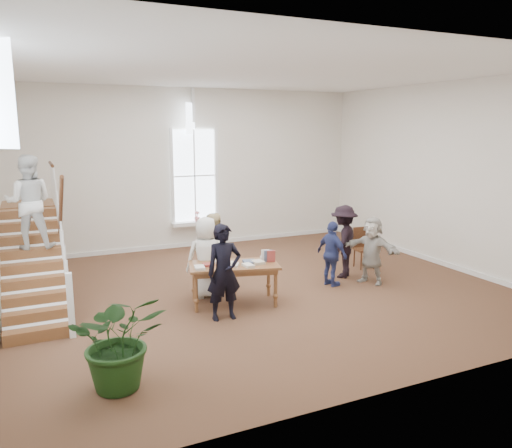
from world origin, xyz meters
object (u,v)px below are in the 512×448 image
library_table (234,268)px  person_yellow (212,251)px  police_officer (224,272)px  side_chair (363,245)px  woman_cluster_a (332,254)px  floor_plant (120,340)px  woman_cluster_b (343,241)px  woman_cluster_c (372,250)px  elderly_woman (206,257)px

library_table → person_yellow: 1.11m
police_officer → side_chair: size_ratio=1.75×
woman_cluster_a → floor_plant: (-4.93, -2.55, -0.04)m
woman_cluster_b → woman_cluster_c: woman_cluster_b is taller
police_officer → woman_cluster_c: bearing=12.3°
woman_cluster_c → side_chair: woman_cluster_c is taller
police_officer → floor_plant: size_ratio=1.29×
woman_cluster_a → woman_cluster_c: size_ratio=0.95×
police_officer → woman_cluster_c: police_officer is taller
person_yellow → floor_plant: 4.29m
library_table → woman_cluster_b: bearing=26.3°
elderly_woman → police_officer: bearing=93.5°
police_officer → woman_cluster_a: police_officer is taller
library_table → person_yellow: (-0.05, 1.10, 0.10)m
police_officer → woman_cluster_a: 2.94m
person_yellow → woman_cluster_b: woman_cluster_b is taller
police_officer → floor_plant: (-2.12, -1.72, -0.20)m
elderly_woman → floor_plant: bearing=61.3°
police_officer → floor_plant: 2.73m
woman_cluster_c → person_yellow: bearing=-136.0°
library_table → woman_cluster_b: 3.04m
woman_cluster_a → woman_cluster_b: woman_cluster_b is taller
elderly_woman → side_chair: size_ratio=1.67×
library_table → side_chair: 4.05m
side_chair → police_officer: bearing=-150.5°
floor_plant → woman_cluster_b: bearing=28.4°
police_officer → woman_cluster_b: police_officer is taller
police_officer → woman_cluster_b: size_ratio=1.04×
woman_cluster_a → side_chair: size_ratio=1.43×
person_yellow → side_chair: bearing=163.2°
library_table → woman_cluster_c: (3.27, -0.01, 0.03)m
elderly_woman → woman_cluster_c: 3.67m
police_officer → elderly_woman: (0.10, 1.25, -0.04)m
woman_cluster_c → police_officer: bearing=-107.7°
library_table → police_officer: 0.80m
elderly_woman → side_chair: 4.28m
library_table → woman_cluster_b: size_ratio=1.12×
elderly_woman → side_chair: elderly_woman is taller
floor_plant → side_chair: size_ratio=1.35×
police_officer → woman_cluster_a: (2.82, 0.83, -0.16)m
police_officer → side_chair: bearing=25.0°
library_table → woman_cluster_b: (2.97, 0.64, 0.12)m
side_chair → floor_plant: bearing=-144.3°
library_table → side_chair: size_ratio=1.88×
person_yellow → elderly_woman: bearing=41.9°
police_officer → floor_plant: bearing=-138.2°
person_yellow → woman_cluster_a: person_yellow is taller
library_table → floor_plant: size_ratio=1.39×
police_officer → library_table: bearing=58.0°
library_table → elderly_woman: (-0.35, 0.60, 0.11)m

